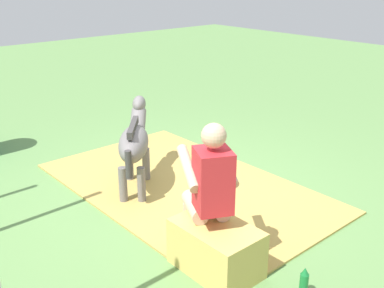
# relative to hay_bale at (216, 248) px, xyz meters

# --- Properties ---
(ground_plane) EXTENTS (24.00, 24.00, 0.00)m
(ground_plane) POSITION_rel_hay_bale_xyz_m (1.29, -0.68, -0.21)
(ground_plane) COLOR #608C4C
(hay_patch) EXTENTS (3.45, 2.07, 0.02)m
(hay_patch) POSITION_rel_hay_bale_xyz_m (1.38, -0.82, -0.20)
(hay_patch) COLOR tan
(hay_patch) RESTS_ON ground
(hay_bale) EXTENTS (0.74, 0.48, 0.42)m
(hay_bale) POSITION_rel_hay_bale_xyz_m (0.00, 0.00, 0.00)
(hay_bale) COLOR tan
(hay_bale) RESTS_ON ground
(person_seated) EXTENTS (0.72, 0.59, 1.30)m
(person_seated) POSITION_rel_hay_bale_xyz_m (0.15, -0.05, 0.50)
(person_seated) COLOR #D8AD8C
(person_seated) RESTS_ON ground
(pony_standing) EXTENTS (1.11, 1.01, 0.95)m
(pony_standing) POSITION_rel_hay_bale_xyz_m (1.75, -0.40, 0.37)
(pony_standing) COLOR slate
(pony_standing) RESTS_ON ground
(soda_bottle) EXTENTS (0.07, 0.07, 0.25)m
(soda_bottle) POSITION_rel_hay_bale_xyz_m (-0.69, -0.29, -0.09)
(soda_bottle) COLOR #197233
(soda_bottle) RESTS_ON ground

